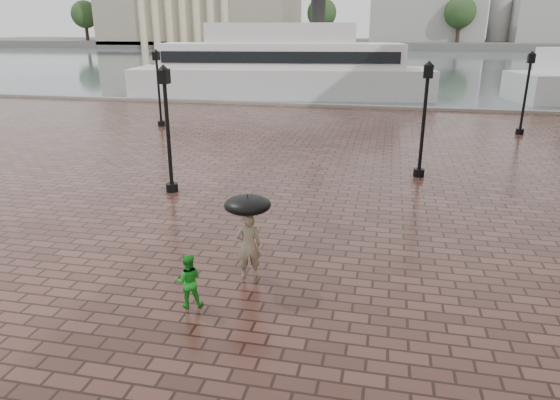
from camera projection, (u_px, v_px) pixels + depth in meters
name	position (u px, v px, depth m)	size (l,w,h in m)	color
harbour_water	(383.00, 60.00, 92.96)	(240.00, 240.00, 0.00)	#424B51
quay_edge	(367.00, 108.00, 37.56)	(80.00, 0.60, 0.30)	slate
far_shore	(388.00, 44.00, 155.43)	(300.00, 60.00, 2.00)	#4C4C47
far_trees	(389.00, 13.00, 132.36)	(188.00, 8.00, 13.50)	#2D2119
street_lamps	(322.00, 103.00, 23.71)	(21.44, 14.44, 4.40)	black
adult_pedestrian	(248.00, 246.00, 11.87)	(0.60, 0.39, 1.64)	gray
child_pedestrian	(188.00, 281.00, 10.66)	(0.59, 0.46, 1.21)	green
ferry_near	(281.00, 67.00, 42.89)	(26.04, 9.48, 8.35)	silver
umbrella	(248.00, 205.00, 11.53)	(1.10, 1.10, 1.13)	black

